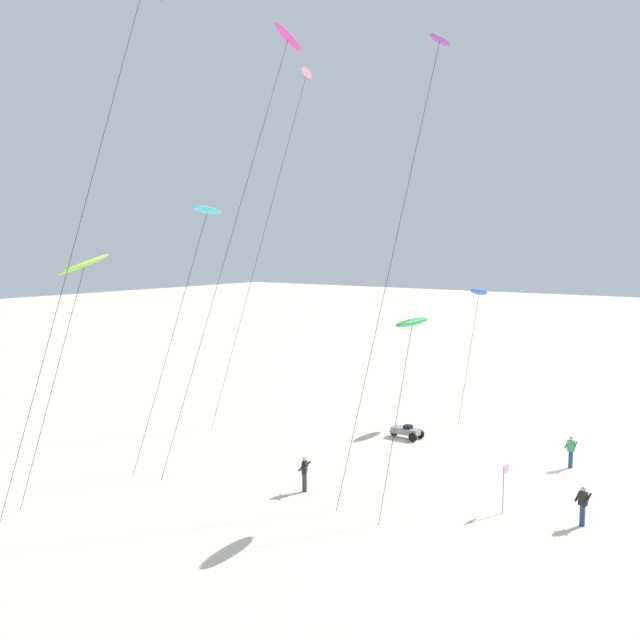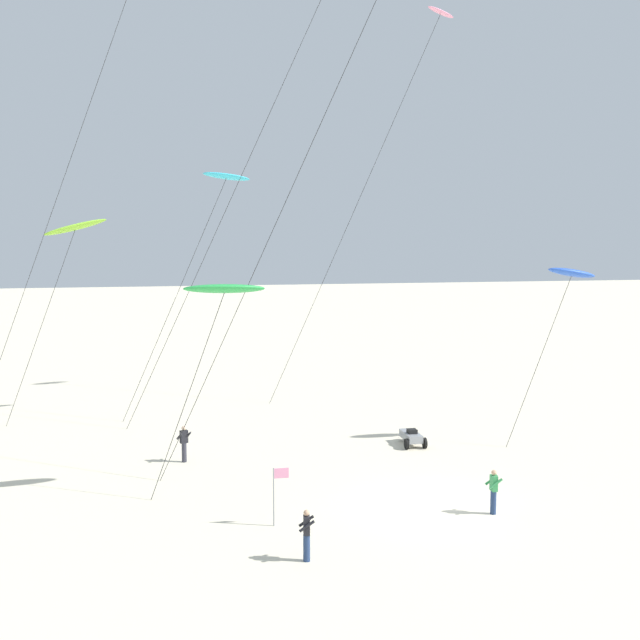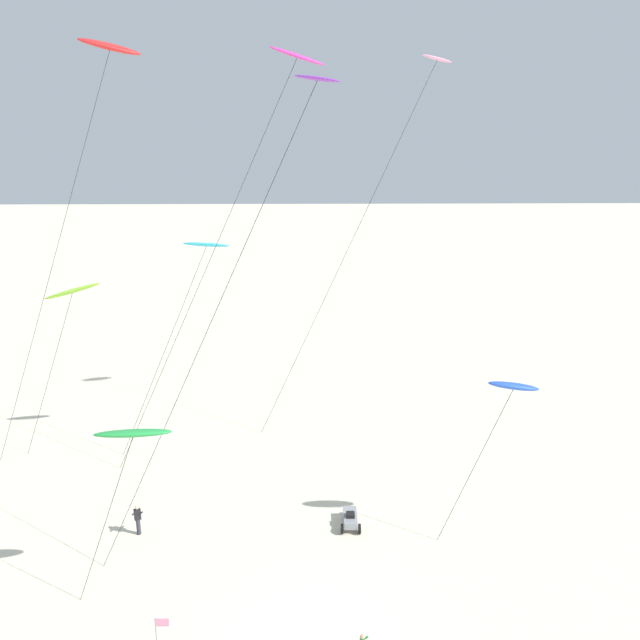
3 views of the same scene
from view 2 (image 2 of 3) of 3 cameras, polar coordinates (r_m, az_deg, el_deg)
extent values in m
plane|color=beige|center=(30.88, 8.09, -13.23)|extent=(260.00, 260.00, 0.00)
ellipsoid|color=blue|center=(39.88, 17.80, 3.28)|extent=(2.60, 0.89, 0.84)
cylinder|color=#262626|center=(39.46, 15.60, -2.92)|extent=(3.28, 0.19, 8.28)
ellipsoid|color=#33BFE0|center=(44.27, -6.80, 10.31)|extent=(2.78, 1.26, 0.68)
cylinder|color=#262626|center=(43.98, -10.49, 1.46)|extent=(5.92, 0.33, 13.35)
ellipsoid|color=green|center=(30.57, -6.94, 2.27)|extent=(3.31, 1.34, 0.60)
cylinder|color=#262626|center=(30.96, -9.58, -5.47)|extent=(3.00, 0.18, 8.05)
cylinder|color=#262626|center=(42.39, -6.71, 8.24)|extent=(11.06, 0.59, 23.54)
ellipsoid|color=pink|center=(52.07, 8.76, 21.21)|extent=(2.13, 1.33, 0.62)
cylinder|color=#262626|center=(48.42, 2.58, 8.12)|extent=(10.85, 0.58, 23.70)
cylinder|color=#262626|center=(33.27, -2.94, 7.64)|extent=(10.36, 0.56, 22.16)
cylinder|color=#262626|center=(43.63, -18.62, 8.20)|extent=(8.90, 0.48, 23.99)
ellipsoid|color=#8CD833|center=(44.24, -17.33, 6.45)|extent=(3.32, 1.32, 1.30)
cylinder|color=#262626|center=(44.64, -19.61, -0.54)|extent=(3.91, 0.22, 10.54)
cylinder|color=#33333D|center=(36.51, -9.83, -9.45)|extent=(0.22, 0.22, 0.88)
cube|color=black|center=(36.32, -9.85, -8.34)|extent=(0.39, 0.31, 0.58)
sphere|color=beige|center=(36.22, -9.86, -7.73)|extent=(0.20, 0.20, 0.20)
cylinder|color=black|center=(36.22, -10.17, -8.31)|extent=(0.27, 0.50, 0.39)
cylinder|color=black|center=(36.39, -9.53, -8.23)|extent=(0.27, 0.50, 0.39)
cylinder|color=navy|center=(30.34, 12.46, -12.80)|extent=(0.22, 0.22, 0.88)
cube|color=#338C4C|center=(30.11, 12.50, -11.48)|extent=(0.21, 0.35, 0.58)
sphere|color=tan|center=(30.00, 12.52, -10.75)|extent=(0.20, 0.20, 0.20)
cylinder|color=#338C4C|center=(29.91, 12.66, -11.51)|extent=(0.50, 0.11, 0.39)
cylinder|color=#338C4C|center=(30.29, 12.34, -11.27)|extent=(0.50, 0.11, 0.39)
cylinder|color=navy|center=(25.75, -0.97, -16.18)|extent=(0.22, 0.22, 0.88)
cube|color=black|center=(25.48, -0.98, -14.67)|extent=(0.25, 0.37, 0.58)
sphere|color=tan|center=(25.34, -0.98, -13.82)|extent=(0.20, 0.20, 0.20)
cylinder|color=black|center=(25.26, -0.95, -14.74)|extent=(0.51, 0.16, 0.39)
cylinder|color=black|center=(25.67, -1.00, -14.39)|extent=(0.51, 0.16, 0.39)
cube|color=gray|center=(39.04, 6.62, -8.37)|extent=(0.72, 1.71, 0.36)
cube|color=black|center=(38.83, 6.69, -8.02)|extent=(0.44, 0.44, 0.20)
cylinder|color=black|center=(39.83, 6.25, -8.33)|extent=(0.13, 0.52, 0.52)
cylinder|color=black|center=(38.28, 6.30, -8.93)|extent=(0.13, 0.52, 0.52)
cylinder|color=black|center=(38.56, 7.60, -8.84)|extent=(0.13, 0.52, 0.52)
cylinder|color=gray|center=(28.39, -3.38, -12.70)|extent=(0.05, 0.05, 2.10)
cube|color=pink|center=(28.16, -2.82, -11.04)|extent=(0.52, 0.03, 0.36)
camera|label=1|loc=(29.44, -70.32, 4.69)|focal=40.29mm
camera|label=3|loc=(15.56, 60.42, 48.45)|focal=38.71mm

